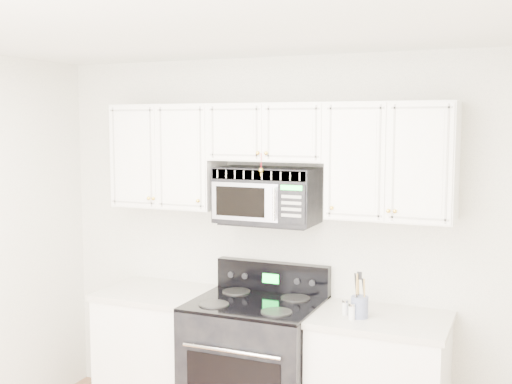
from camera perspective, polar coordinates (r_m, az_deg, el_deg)
The scene contains 8 objects.
room at distance 3.09m, azimuth -9.61°, elevation -9.61°, with size 3.51×3.51×2.61m.
base_cabinet_left at distance 4.93m, azimuth -8.21°, elevation -14.24°, with size 0.86×0.65×0.92m.
range at distance 4.54m, azimuth -0.03°, elevation -15.18°, with size 0.85×0.77×1.14m.
upper_cabinets at distance 4.40m, azimuth 1.46°, elevation 3.50°, with size 2.44×0.37×0.75m.
microwave at distance 4.42m, azimuth 0.98°, elevation -0.28°, with size 0.69×0.40×0.38m.
utensil_crock at distance 4.13m, azimuth 9.19°, elevation -9.95°, with size 0.11×0.11×0.29m.
shaker_salt at distance 4.18m, azimuth 7.93°, elevation -10.11°, with size 0.04×0.04×0.10m.
shaker_pepper at distance 4.09m, azimuth 8.51°, elevation -10.45°, with size 0.04×0.04×0.10m.
Camera 1 is at (1.62, -2.50, 2.13)m, focal length 45.00 mm.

